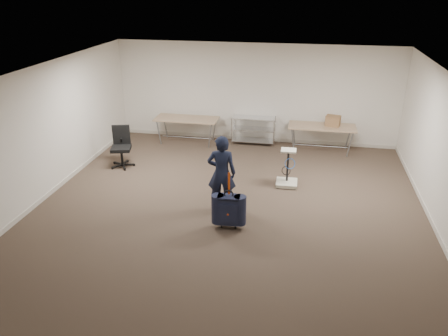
# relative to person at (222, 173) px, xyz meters

# --- Properties ---
(ground) EXTENTS (9.00, 9.00, 0.00)m
(ground) POSITION_rel_person_xyz_m (0.15, -0.23, -0.80)
(ground) COLOR #413427
(ground) RESTS_ON ground
(room_shell) EXTENTS (8.00, 9.00, 9.00)m
(room_shell) POSITION_rel_person_xyz_m (0.15, 1.15, -0.75)
(room_shell) COLOR white
(room_shell) RESTS_ON ground
(folding_table_left) EXTENTS (1.80, 0.75, 0.73)m
(folding_table_left) POSITION_rel_person_xyz_m (-1.75, 3.72, -0.12)
(folding_table_left) COLOR #9F7E61
(folding_table_left) RESTS_ON ground
(folding_table_right) EXTENTS (1.80, 0.75, 0.73)m
(folding_table_right) POSITION_rel_person_xyz_m (2.05, 3.72, -0.12)
(folding_table_right) COLOR #9F7E61
(folding_table_right) RESTS_ON ground
(wire_shelf) EXTENTS (1.22, 0.47, 0.80)m
(wire_shelf) POSITION_rel_person_xyz_m (0.15, 3.97, -0.36)
(wire_shelf) COLOR silver
(wire_shelf) RESTS_ON ground
(person) EXTENTS (0.61, 0.43, 1.59)m
(person) POSITION_rel_person_xyz_m (0.00, 0.00, 0.00)
(person) COLOR black
(person) RESTS_ON ground
(suitcase) EXTENTS (0.44, 0.27, 1.15)m
(suitcase) POSITION_rel_person_xyz_m (0.28, -0.75, -0.40)
(suitcase) COLOR #151C31
(suitcase) RESTS_ON ground
(office_chair) EXTENTS (0.62, 0.62, 1.02)m
(office_chair) POSITION_rel_person_xyz_m (-2.91, 1.73, -0.49)
(office_chair) COLOR black
(office_chair) RESTS_ON ground
(equipment_cart) EXTENTS (0.49, 0.49, 0.88)m
(equipment_cart) POSITION_rel_person_xyz_m (1.27, 1.35, -0.57)
(equipment_cart) COLOR #F0EBCE
(equipment_cart) RESTS_ON ground
(cardboard_box) EXTENTS (0.43, 0.36, 0.28)m
(cardboard_box) POSITION_rel_person_xyz_m (2.32, 3.78, 0.07)
(cardboard_box) COLOR olive
(cardboard_box) RESTS_ON folding_table_right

